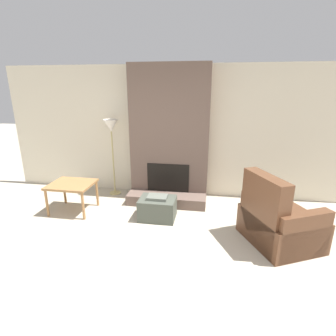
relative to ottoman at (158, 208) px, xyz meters
name	(u,v)px	position (x,y,z in m)	size (l,w,h in m)	color
ground_plane	(130,293)	(0.05, -1.74, -0.19)	(24.00, 24.00, 0.00)	#B2A893
wall_back	(172,132)	(0.05, 1.22, 1.11)	(7.03, 0.06, 2.60)	beige
fireplace	(170,139)	(0.05, 0.95, 1.02)	(1.51, 0.82, 2.60)	brown
ottoman	(158,208)	(0.00, 0.00, 0.00)	(0.61, 0.46, 0.42)	#474C42
armchair	(277,222)	(1.84, -0.43, 0.13)	(1.20, 1.25, 1.06)	brown
side_table	(72,187)	(-1.57, 0.03, 0.28)	(0.75, 0.64, 0.54)	#9E7042
floor_lamp_left	(111,131)	(-1.12, 0.93, 1.15)	(0.30, 0.30, 1.57)	tan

